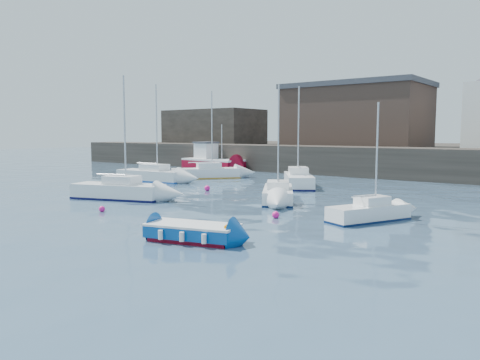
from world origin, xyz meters
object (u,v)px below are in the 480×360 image
Objects in this scene: sailboat_a at (119,191)px; sailboat_c at (369,212)px; fishing_boat at (211,161)px; buoy_far at (207,191)px; sailboat_b at (278,194)px; buoy_mid at (276,218)px; buoy_near at (102,212)px; blue_dinghy at (192,231)px; sailboat_e at (152,175)px; sailboat_f at (298,180)px; sailboat_h at (206,173)px.

sailboat_a reaches higher than sailboat_c.
fishing_boat reaches higher than buoy_far.
sailboat_b is (20.61, -17.10, -0.56)m from fishing_boat.
sailboat_c reaches higher than buoy_mid.
buoy_near is (-5.62, -9.58, -0.49)m from sailboat_b.
blue_dinghy is 37.55m from fishing_boat.
sailboat_e is at bearing 155.50° from buoy_mid.
fishing_boat is at bearing 129.80° from blue_dinghy.
sailboat_c is at bearing -22.28° from sailboat_b.
sailboat_b is (-3.42, 11.74, 0.08)m from blue_dinghy.
blue_dinghy is at bearing -50.20° from fishing_boat.
buoy_far is at bearing 148.24° from buoy_mid.
sailboat_b is 1.25× the size of sailboat_c.
sailboat_c is at bearing -16.35° from buoy_far.
sailboat_f is at bearing 66.78° from sailboat_a.
sailboat_b is at bearing -68.47° from sailboat_f.
buoy_far is (8.78, -2.28, -0.57)m from sailboat_e.
blue_dinghy is 6.49m from buoy_mid.
sailboat_a is 0.97× the size of sailboat_h.
buoy_mid is at bearing -43.13° from fishing_boat.
sailboat_b is at bearing -9.92° from buoy_far.
blue_dinghy is 12.23m from sailboat_b.
fishing_boat is 1.42× the size of sailboat_c.
buoy_mid is at bearing -152.08° from sailboat_c.
sailboat_e is at bearing -110.86° from sailboat_h.
blue_dinghy is at bearing -50.52° from buoy_far.
sailboat_e is at bearing -161.10° from sailboat_f.
fishing_boat is 25.61m from sailboat_a.
sailboat_h is at bearing 151.22° from sailboat_c.
blue_dinghy is 9.42× the size of buoy_far.
sailboat_h reaches higher than sailboat_b.
sailboat_e is at bearing 165.45° from buoy_far.
sailboat_a reaches higher than fishing_boat.
buoy_near is (-13.07, -6.53, -0.46)m from sailboat_c.
buoy_far is at bearing 76.10° from sailboat_a.
blue_dinghy is 10.81× the size of buoy_mid.
sailboat_h is at bearing 69.14° from sailboat_e.
buoy_near is at bearing -60.67° from fishing_boat.
sailboat_f is at bearing 111.53° from sailboat_b.
sailboat_e reaches higher than sailboat_b.
sailboat_b is 17.04× the size of buoy_far.
sailboat_c is 15.30m from sailboat_f.
sailboat_e is 16.80m from buoy_near.
buoy_near is 0.91× the size of buoy_mid.
sailboat_a is 15.38m from sailboat_h.
blue_dinghy is 0.50× the size of sailboat_f.
fishing_boat is 32.74m from buoy_mid.
sailboat_c is 17.16× the size of buoy_near.
sailboat_e is at bearing -71.52° from fishing_boat.
buoy_mid is (-0.16, 6.48, -0.41)m from blue_dinghy.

